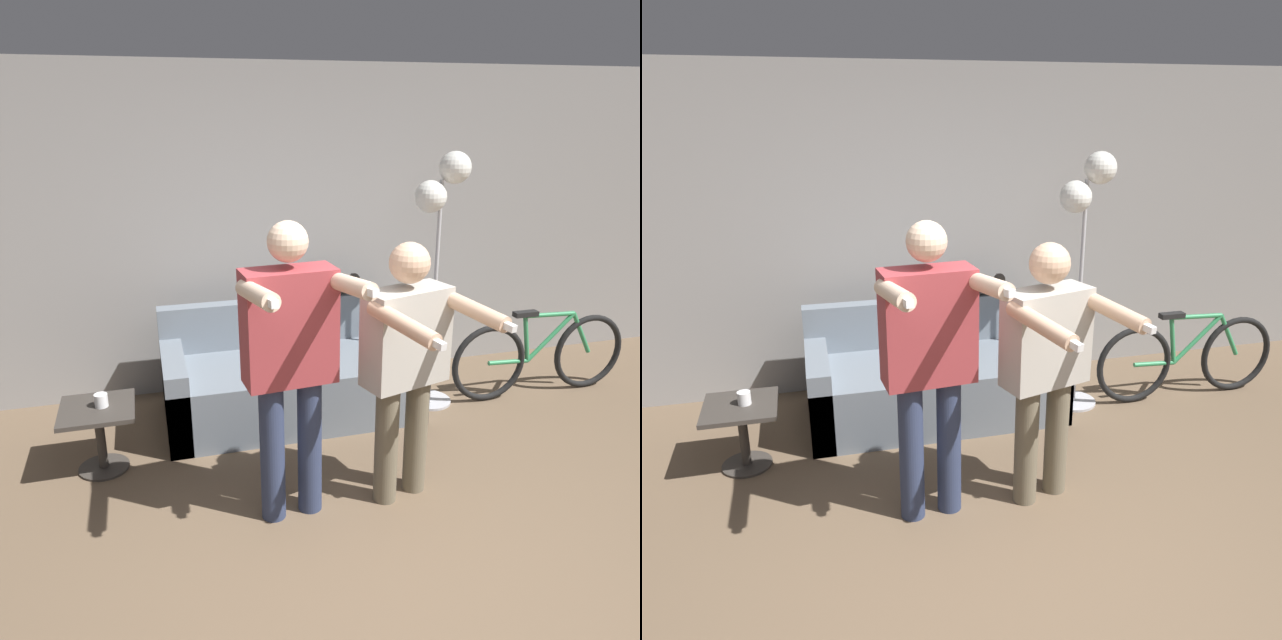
# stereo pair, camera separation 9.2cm
# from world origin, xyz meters

# --- Properties ---
(ground_plane) EXTENTS (16.00, 16.00, 0.00)m
(ground_plane) POSITION_xyz_m (0.00, 0.00, 0.00)
(ground_plane) COLOR brown
(wall_back) EXTENTS (10.00, 0.05, 2.60)m
(wall_back) POSITION_xyz_m (0.00, 2.83, 1.30)
(wall_back) COLOR gray
(wall_back) RESTS_ON ground_plane
(couch) EXTENTS (1.90, 0.90, 0.82)m
(couch) POSITION_xyz_m (-0.06, 2.16, 0.28)
(couch) COLOR slate
(couch) RESTS_ON ground_plane
(person_left) EXTENTS (0.60, 0.71, 1.73)m
(person_left) POSITION_xyz_m (-0.35, 0.90, 1.01)
(person_left) COLOR #2D3856
(person_left) RESTS_ON ground_plane
(person_right) EXTENTS (0.68, 0.78, 1.58)m
(person_right) POSITION_xyz_m (0.33, 0.90, 0.92)
(person_right) COLOR #6B604C
(person_right) RESTS_ON ground_plane
(cat) EXTENTS (0.53, 0.15, 0.17)m
(cat) POSITION_xyz_m (0.40, 2.50, 0.90)
(cat) COLOR #3D3833
(cat) RESTS_ON couch
(floor_lamp) EXTENTS (0.41, 0.36, 1.97)m
(floor_lamp) POSITION_xyz_m (1.06, 2.03, 1.55)
(floor_lamp) COLOR #B2B2B7
(floor_lamp) RESTS_ON ground_plane
(side_table) EXTENTS (0.46, 0.46, 0.45)m
(side_table) POSITION_xyz_m (-1.44, 1.71, 0.32)
(side_table) COLOR #38332D
(side_table) RESTS_ON ground_plane
(cup) EXTENTS (0.08, 0.08, 0.09)m
(cup) POSITION_xyz_m (-1.40, 1.71, 0.49)
(cup) COLOR white
(cup) RESTS_ON side_table
(bicycle) EXTENTS (1.58, 0.07, 0.73)m
(bicycle) POSITION_xyz_m (1.98, 1.93, 0.34)
(bicycle) COLOR black
(bicycle) RESTS_ON ground_plane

